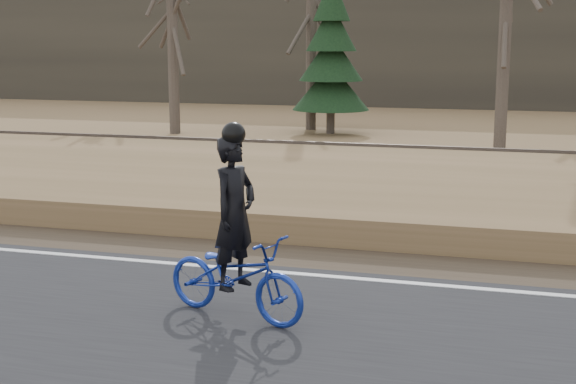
# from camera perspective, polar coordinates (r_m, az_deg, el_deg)

# --- Properties ---
(ground) EXTENTS (120.00, 120.00, 0.00)m
(ground) POSITION_cam_1_polar(r_m,az_deg,el_deg) (10.12, 14.98, -7.47)
(ground) COLOR olive
(ground) RESTS_ON ground
(road) EXTENTS (120.00, 6.00, 0.06)m
(road) POSITION_cam_1_polar(r_m,az_deg,el_deg) (7.77, 14.53, -12.88)
(road) COLOR black
(road) RESTS_ON ground
(edge_line) EXTENTS (120.00, 0.12, 0.01)m
(edge_line) POSITION_cam_1_polar(r_m,az_deg,el_deg) (10.30, 15.02, -6.79)
(edge_line) COLOR silver
(edge_line) RESTS_ON road
(shoulder) EXTENTS (120.00, 1.60, 0.04)m
(shoulder) POSITION_cam_1_polar(r_m,az_deg,el_deg) (11.27, 15.13, -5.51)
(shoulder) COLOR #473A2B
(shoulder) RESTS_ON ground
(embankment) EXTENTS (120.00, 5.00, 0.44)m
(embankment) POSITION_cam_1_polar(r_m,az_deg,el_deg) (14.14, 15.43, -1.43)
(embankment) COLOR olive
(embankment) RESTS_ON ground
(ballast) EXTENTS (120.00, 3.00, 0.45)m
(ballast) POSITION_cam_1_polar(r_m,az_deg,el_deg) (17.87, 15.63, 1.06)
(ballast) COLOR slate
(ballast) RESTS_ON ground
(railroad) EXTENTS (120.00, 2.40, 0.29)m
(railroad) POSITION_cam_1_polar(r_m,az_deg,el_deg) (17.83, 15.67, 2.02)
(railroad) COLOR black
(railroad) RESTS_ON ballast
(treeline_backdrop) EXTENTS (120.00, 4.00, 6.00)m
(treeline_backdrop) POSITION_cam_1_polar(r_m,az_deg,el_deg) (39.64, 16.24, 10.13)
(treeline_backdrop) COLOR #383328
(treeline_backdrop) RESTS_ON ground
(cyclist) EXTENTS (1.91, 1.14, 2.18)m
(cyclist) POSITION_cam_1_polar(r_m,az_deg,el_deg) (8.87, -3.78, -4.65)
(cyclist) COLOR navy
(cyclist) RESTS_ON road
(bare_tree_far_left) EXTENTS (0.36, 0.36, 6.78)m
(bare_tree_far_left) POSITION_cam_1_polar(r_m,az_deg,el_deg) (27.40, -8.21, 11.20)
(bare_tree_far_left) COLOR brown
(bare_tree_far_left) RESTS_ON ground
(bare_tree_left) EXTENTS (0.36, 0.36, 8.83)m
(bare_tree_left) POSITION_cam_1_polar(r_m,az_deg,el_deg) (28.45, 1.68, 13.35)
(bare_tree_left) COLOR brown
(bare_tree_left) RESTS_ON ground
(bare_tree_near_left) EXTENTS (0.36, 0.36, 7.92)m
(bare_tree_near_left) POSITION_cam_1_polar(r_m,az_deg,el_deg) (23.45, 15.25, 12.44)
(bare_tree_near_left) COLOR brown
(bare_tree_near_left) RESTS_ON ground
(conifer) EXTENTS (2.60, 2.60, 5.30)m
(conifer) POSITION_cam_1_polar(r_m,az_deg,el_deg) (27.20, 3.09, 9.44)
(conifer) COLOR brown
(conifer) RESTS_ON ground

